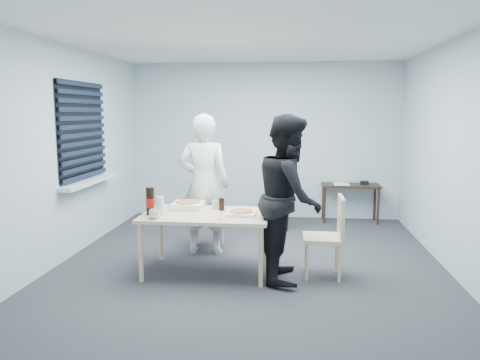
# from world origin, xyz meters

# --- Properties ---
(room) EXTENTS (5.00, 5.00, 5.00)m
(room) POSITION_xyz_m (-2.20, 0.40, 1.44)
(room) COLOR #2C2B2F
(room) RESTS_ON ground
(dining_table) EXTENTS (1.39, 0.88, 0.68)m
(dining_table) POSITION_xyz_m (-0.46, -0.40, 0.62)
(dining_table) COLOR beige
(dining_table) RESTS_ON ground
(chair_far) EXTENTS (0.42, 0.42, 0.89)m
(chair_far) POSITION_xyz_m (-0.62, 0.64, 0.51)
(chair_far) COLOR beige
(chair_far) RESTS_ON ground
(chair_right) EXTENTS (0.42, 0.42, 0.89)m
(chair_right) POSITION_xyz_m (0.90, -0.39, 0.51)
(chair_right) COLOR beige
(chair_right) RESTS_ON ground
(person_white) EXTENTS (0.65, 0.42, 1.77)m
(person_white) POSITION_xyz_m (-0.62, 0.31, 0.89)
(person_white) COLOR silver
(person_white) RESTS_ON ground
(person_black) EXTENTS (0.47, 0.86, 1.77)m
(person_black) POSITION_xyz_m (0.45, -0.48, 0.89)
(person_black) COLOR black
(person_black) RESTS_ON ground
(side_table) EXTENTS (0.93, 0.41, 0.62)m
(side_table) POSITION_xyz_m (1.43, 2.28, 0.54)
(side_table) COLOR #381D17
(side_table) RESTS_ON ground
(stool) EXTENTS (0.35, 0.35, 0.49)m
(stool) POSITION_xyz_m (0.28, 1.66, 0.38)
(stool) COLOR black
(stool) RESTS_ON ground
(backpack) EXTENTS (0.31, 0.23, 0.44)m
(backpack) POSITION_xyz_m (0.28, 1.65, 0.70)
(backpack) COLOR slate
(backpack) RESTS_ON stool
(pizza_box_a) EXTENTS (0.35, 0.35, 0.09)m
(pizza_box_a) POSITION_xyz_m (-0.72, -0.18, 0.72)
(pizza_box_a) COLOR white
(pizza_box_a) RESTS_ON dining_table
(pizza_box_b) EXTENTS (0.31, 0.31, 0.04)m
(pizza_box_b) POSITION_xyz_m (-0.07, -0.43, 0.70)
(pizza_box_b) COLOR white
(pizza_box_b) RESTS_ON dining_table
(mug_a) EXTENTS (0.17, 0.17, 0.10)m
(mug_a) POSITION_xyz_m (-0.95, -0.71, 0.72)
(mug_a) COLOR silver
(mug_a) RESTS_ON dining_table
(mug_b) EXTENTS (0.10, 0.10, 0.09)m
(mug_b) POSITION_xyz_m (-0.40, -0.12, 0.72)
(mug_b) COLOR silver
(mug_b) RESTS_ON dining_table
(cola_glass) EXTENTS (0.07, 0.07, 0.14)m
(cola_glass) POSITION_xyz_m (-0.32, -0.22, 0.75)
(cola_glass) COLOR black
(cola_glass) RESTS_ON dining_table
(soda_bottle) EXTENTS (0.10, 0.10, 0.30)m
(soda_bottle) POSITION_xyz_m (-1.06, -0.53, 0.82)
(soda_bottle) COLOR black
(soda_bottle) RESTS_ON dining_table
(plastic_cups) EXTENTS (0.09, 0.09, 0.21)m
(plastic_cups) POSITION_xyz_m (-0.93, -0.58, 0.78)
(plastic_cups) COLOR silver
(plastic_cups) RESTS_ON dining_table
(rubber_band) EXTENTS (0.07, 0.07, 0.00)m
(rubber_band) POSITION_xyz_m (-0.26, -0.66, 0.68)
(rubber_band) COLOR red
(rubber_band) RESTS_ON dining_table
(papers) EXTENTS (0.33, 0.39, 0.01)m
(papers) POSITION_xyz_m (1.28, 2.27, 0.62)
(papers) COLOR white
(papers) RESTS_ON side_table
(black_box) EXTENTS (0.15, 0.13, 0.05)m
(black_box) POSITION_xyz_m (1.65, 2.29, 0.65)
(black_box) COLOR black
(black_box) RESTS_ON side_table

